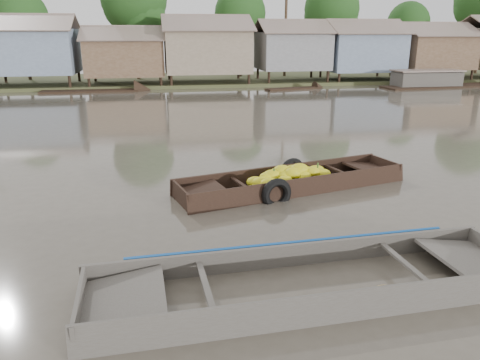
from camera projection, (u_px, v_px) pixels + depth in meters
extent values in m
plane|color=#50483D|center=(244.00, 240.00, 9.59)|extent=(120.00, 120.00, 0.00)
cube|color=#384723|center=(174.00, 81.00, 40.56)|extent=(120.00, 12.00, 0.50)
cube|color=slate|center=(32.00, 51.00, 34.70)|extent=(6.20, 5.20, 3.20)
cube|color=brown|center=(24.00, 22.00, 32.76)|extent=(6.60, 3.02, 1.28)
cube|color=brown|center=(33.00, 23.00, 35.40)|extent=(6.60, 3.02, 1.28)
cube|color=brown|center=(125.00, 57.00, 35.97)|extent=(5.80, 4.60, 2.70)
cube|color=brown|center=(123.00, 33.00, 34.26)|extent=(6.20, 2.67, 1.14)
cube|color=brown|center=(125.00, 33.00, 36.60)|extent=(6.20, 2.67, 1.14)
cube|color=#82705A|center=(207.00, 51.00, 36.89)|extent=(6.50, 5.30, 3.30)
cube|color=brown|center=(208.00, 22.00, 34.92)|extent=(6.90, 3.08, 1.31)
cube|color=brown|center=(204.00, 23.00, 37.60)|extent=(6.90, 3.08, 1.31)
cube|color=gray|center=(292.00, 51.00, 38.08)|extent=(5.40, 4.70, 2.90)
cube|color=brown|center=(298.00, 26.00, 36.32)|extent=(5.80, 2.73, 1.17)
cube|color=brown|center=(289.00, 27.00, 38.70)|extent=(5.80, 2.73, 1.17)
cube|color=slate|center=(361.00, 52.00, 39.12)|extent=(6.00, 5.00, 3.10)
cube|color=brown|center=(370.00, 26.00, 37.24)|extent=(6.40, 2.90, 1.24)
cube|color=brown|center=(356.00, 27.00, 39.78)|extent=(6.40, 2.90, 1.24)
cube|color=brown|center=(432.00, 52.00, 40.22)|extent=(5.70, 4.90, 2.80)
cube|color=brown|center=(444.00, 29.00, 38.42)|extent=(6.10, 2.85, 1.21)
cube|color=brown|center=(426.00, 29.00, 40.90)|extent=(6.10, 2.85, 1.21)
cylinder|color=#473323|center=(27.00, 52.00, 38.75)|extent=(0.28, 0.28, 4.90)
sphere|color=#133D17|center=(22.00, 17.00, 37.90)|extent=(4.20, 4.20, 4.20)
cylinder|color=#473323|center=(137.00, 44.00, 39.11)|extent=(0.28, 0.28, 6.30)
cylinder|color=#473323|center=(240.00, 49.00, 41.71)|extent=(0.28, 0.28, 5.25)
sphere|color=#133D17|center=(240.00, 13.00, 40.80)|extent=(4.50, 4.50, 4.50)
cylinder|color=#473323|center=(330.00, 47.00, 42.06)|extent=(0.28, 0.28, 5.60)
sphere|color=#133D17|center=(332.00, 9.00, 41.09)|extent=(4.80, 4.80, 4.80)
cylinder|color=#473323|center=(405.00, 52.00, 44.50)|extent=(0.28, 0.28, 4.55)
sphere|color=#133D17|center=(408.00, 23.00, 43.71)|extent=(3.90, 3.90, 3.90)
cylinder|color=#473323|center=(480.00, 40.00, 44.41)|extent=(0.28, 0.28, 6.65)
cylinder|color=#473323|center=(285.00, 33.00, 41.50)|extent=(0.24, 0.24, 8.00)
cube|color=black|center=(292.00, 191.00, 12.81)|extent=(6.43, 2.73, 0.08)
cube|color=black|center=(280.00, 175.00, 13.33)|extent=(6.31, 1.75, 0.60)
cube|color=black|center=(306.00, 189.00, 12.13)|extent=(6.31, 1.75, 0.60)
cube|color=black|center=(384.00, 168.00, 13.97)|extent=(0.40, 1.37, 0.57)
cube|color=black|center=(369.00, 168.00, 13.74)|extent=(1.36, 1.44, 0.21)
cube|color=black|center=(181.00, 198.00, 11.49)|extent=(0.40, 1.37, 0.57)
cube|color=black|center=(202.00, 192.00, 11.68)|extent=(1.36, 1.44, 0.21)
cube|color=black|center=(242.00, 185.00, 12.10)|extent=(0.43, 1.33, 0.05)
cube|color=black|center=(338.00, 171.00, 13.29)|extent=(0.43, 1.33, 0.05)
ellipsoid|color=yellow|center=(292.00, 169.00, 12.74)|extent=(0.45, 0.36, 0.24)
ellipsoid|color=yellow|center=(303.00, 183.00, 12.42)|extent=(0.48, 0.38, 0.26)
ellipsoid|color=yellow|center=(255.00, 182.00, 12.42)|extent=(0.54, 0.43, 0.29)
ellipsoid|color=yellow|center=(272.00, 187.00, 12.10)|extent=(0.58, 0.47, 0.31)
ellipsoid|color=yellow|center=(258.00, 187.00, 12.26)|extent=(0.46, 0.37, 0.25)
ellipsoid|color=yellow|center=(282.00, 174.00, 12.86)|extent=(0.48, 0.39, 0.26)
ellipsoid|color=yellow|center=(292.00, 173.00, 12.45)|extent=(0.56, 0.45, 0.30)
ellipsoid|color=yellow|center=(285.00, 180.00, 12.25)|extent=(0.45, 0.37, 0.25)
ellipsoid|color=yellow|center=(299.00, 169.00, 12.67)|extent=(0.60, 0.48, 0.33)
ellipsoid|color=yellow|center=(272.00, 175.00, 12.49)|extent=(0.59, 0.47, 0.32)
ellipsoid|color=yellow|center=(309.00, 173.00, 13.27)|extent=(0.51, 0.41, 0.28)
ellipsoid|color=yellow|center=(334.00, 179.00, 12.80)|extent=(0.49, 0.39, 0.26)
ellipsoid|color=yellow|center=(262.00, 183.00, 12.28)|extent=(0.59, 0.48, 0.32)
ellipsoid|color=yellow|center=(272.00, 184.00, 12.20)|extent=(0.52, 0.42, 0.28)
ellipsoid|color=yellow|center=(294.00, 173.00, 13.15)|extent=(0.51, 0.41, 0.27)
ellipsoid|color=yellow|center=(273.00, 187.00, 12.13)|extent=(0.57, 0.46, 0.31)
ellipsoid|color=yellow|center=(281.00, 174.00, 12.69)|extent=(0.52, 0.42, 0.28)
ellipsoid|color=yellow|center=(282.00, 170.00, 12.56)|extent=(0.56, 0.45, 0.30)
ellipsoid|color=yellow|center=(267.00, 177.00, 12.44)|extent=(0.50, 0.41, 0.27)
ellipsoid|color=yellow|center=(288.00, 172.00, 12.76)|extent=(0.56, 0.45, 0.30)
ellipsoid|color=yellow|center=(307.00, 172.00, 12.76)|extent=(0.54, 0.44, 0.29)
ellipsoid|color=yellow|center=(303.00, 176.00, 12.57)|extent=(0.51, 0.41, 0.28)
ellipsoid|color=yellow|center=(295.00, 172.00, 13.21)|extent=(0.49, 0.39, 0.26)
ellipsoid|color=yellow|center=(282.00, 173.00, 12.79)|extent=(0.52, 0.42, 0.28)
ellipsoid|color=yellow|center=(322.00, 174.00, 12.88)|extent=(0.54, 0.44, 0.29)
ellipsoid|color=yellow|center=(266.00, 191.00, 12.01)|extent=(0.47, 0.38, 0.25)
ellipsoid|color=yellow|center=(297.00, 174.00, 12.59)|extent=(0.53, 0.42, 0.28)
ellipsoid|color=yellow|center=(276.00, 173.00, 12.83)|extent=(0.47, 0.38, 0.25)
ellipsoid|color=yellow|center=(268.00, 184.00, 12.17)|extent=(0.59, 0.47, 0.32)
ellipsoid|color=yellow|center=(286.00, 175.00, 12.48)|extent=(0.55, 0.44, 0.30)
ellipsoid|color=yellow|center=(316.00, 171.00, 13.26)|extent=(0.58, 0.46, 0.31)
ellipsoid|color=yellow|center=(313.00, 172.00, 12.70)|extent=(0.46, 0.37, 0.25)
cylinder|color=#3F6626|center=(274.00, 172.00, 12.41)|extent=(0.05, 0.05, 0.21)
cylinder|color=#3F6626|center=(300.00, 169.00, 12.72)|extent=(0.05, 0.05, 0.21)
cylinder|color=#3F6626|center=(318.00, 167.00, 12.95)|extent=(0.05, 0.05, 0.21)
torus|color=black|center=(292.00, 171.00, 13.58)|extent=(0.83, 0.40, 0.80)
torus|color=black|center=(276.00, 194.00, 11.69)|extent=(0.85, 0.40, 0.82)
cube|color=#49433D|center=(310.00, 295.00, 7.71)|extent=(7.26, 1.86, 0.08)
cube|color=#49433D|center=(293.00, 258.00, 8.45)|extent=(7.35, 0.48, 0.59)
cube|color=#49433D|center=(332.00, 312.00, 6.81)|extent=(7.35, 0.48, 0.59)
cube|color=#49433D|center=(470.00, 259.00, 8.23)|extent=(1.31, 1.60, 0.23)
cube|color=#49433D|center=(80.00, 309.00, 6.88)|extent=(0.14, 1.80, 0.56)
cube|color=#49433D|center=(124.00, 300.00, 6.99)|extent=(1.31, 1.60, 0.23)
cube|color=#49433D|center=(206.00, 287.00, 7.24)|extent=(0.18, 1.73, 0.05)
cube|color=#49433D|center=(406.00, 264.00, 7.96)|extent=(0.18, 1.73, 0.05)
cube|color=#665E54|center=(310.00, 293.00, 7.70)|extent=(5.53, 1.65, 0.02)
cube|color=navy|center=(293.00, 245.00, 8.44)|extent=(5.94, 0.34, 0.15)
torus|color=olive|center=(385.00, 293.00, 7.67)|extent=(0.41, 0.41, 0.06)
torus|color=olive|center=(386.00, 290.00, 7.65)|extent=(0.33, 0.33, 0.06)
cube|color=black|center=(292.00, 90.00, 34.70)|extent=(4.27, 1.85, 0.35)
cube|color=black|center=(90.00, 93.00, 33.30)|extent=(6.77, 1.67, 0.35)
cube|color=black|center=(442.00, 88.00, 36.26)|extent=(10.05, 3.30, 0.35)
cube|color=black|center=(426.00, 80.00, 36.07)|extent=(5.00, 2.00, 1.20)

